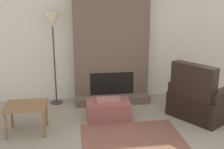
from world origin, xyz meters
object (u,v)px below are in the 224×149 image
object	(u,v)px
ottoman	(108,109)
floor_lamp_left	(52,25)
armchair	(198,101)
side_table	(26,108)

from	to	relation	value
ottoman	floor_lamp_left	size ratio (longest dim) A/B	0.42
ottoman	armchair	size ratio (longest dim) A/B	0.62
ottoman	side_table	bearing A→B (deg)	-165.63
side_table	armchair	bearing A→B (deg)	3.03
side_table	ottoman	bearing A→B (deg)	14.37
armchair	side_table	world-z (taller)	armchair
armchair	floor_lamp_left	bearing A→B (deg)	33.95
ottoman	floor_lamp_left	distance (m)	2.01
armchair	side_table	distance (m)	3.07
ottoman	armchair	bearing A→B (deg)	-6.77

